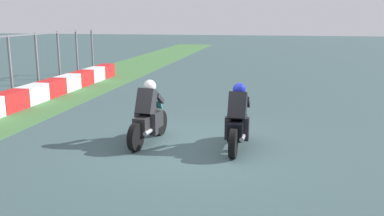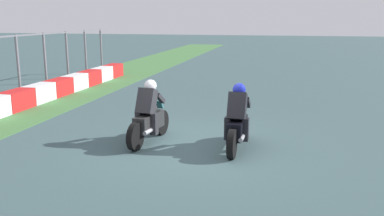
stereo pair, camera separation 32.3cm
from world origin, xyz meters
name	(u,v)px [view 1 (the left image)]	position (x,y,z in m)	size (l,w,h in m)	color
ground_plane	(190,147)	(0.00, 0.00, 0.00)	(120.00, 120.00, 0.00)	#395154
rider_lane_a	(238,122)	(0.11, -1.08, 0.62)	(2.04, 0.55, 1.51)	black
rider_lane_b	(148,117)	(0.18, 1.06, 0.62)	(2.04, 0.59, 1.51)	black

